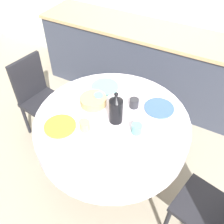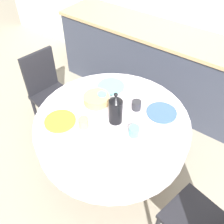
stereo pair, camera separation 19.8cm
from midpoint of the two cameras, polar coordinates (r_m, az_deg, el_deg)
ground_plane at (r=2.68m, az=-2.16°, el=-13.10°), size 12.00×12.00×0.00m
kitchen_counter at (r=3.22m, az=9.84°, el=9.80°), size 3.24×0.64×0.94m
dining_table at (r=2.17m, az=-2.61°, el=-3.99°), size 1.32×1.32×0.76m
chair_left at (r=2.02m, az=20.12°, el=-20.35°), size 0.48×0.48×0.92m
chair_right at (r=2.84m, az=-18.46°, el=3.64°), size 0.45×0.45×0.92m
plate_near_left at (r=2.08m, az=-14.48°, el=-3.27°), size 0.26×0.26×0.01m
cup_near_left at (r=1.99m, az=-9.04°, el=-3.27°), size 0.08×0.08×0.08m
plate_near_right at (r=1.84m, az=3.50°, el=-10.00°), size 0.26×0.26×0.01m
cup_near_right at (r=1.95m, az=2.80°, el=-3.99°), size 0.08×0.08×0.08m
plate_far_left at (r=2.40m, az=-3.99°, el=5.72°), size 0.26×0.26×0.01m
cup_far_left at (r=2.22m, az=-5.59°, el=3.04°), size 0.08×0.08×0.08m
plate_far_right at (r=2.19m, az=8.21°, el=0.81°), size 0.26×0.26×0.01m
cup_far_right at (r=2.16m, az=2.49°, el=1.94°), size 0.08×0.08×0.08m
coffee_carafe at (r=1.98m, az=-1.98°, el=0.52°), size 0.11×0.11×0.30m
bread_basket at (r=2.21m, az=-6.86°, el=2.46°), size 0.23×0.23×0.07m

